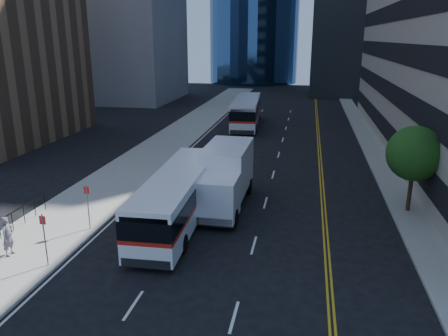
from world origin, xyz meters
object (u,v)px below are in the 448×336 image
(box_truck, at_px, (224,177))
(bus_rear, at_px, (246,111))
(pedestrian, at_px, (8,236))
(bus_front, at_px, (178,196))
(street_tree, at_px, (415,154))

(box_truck, bearing_deg, bus_rear, 95.60)
(bus_rear, distance_m, pedestrian, 34.42)
(box_truck, bearing_deg, pedestrian, -135.34)
(bus_front, bearing_deg, bus_rear, 88.56)
(bus_rear, height_order, pedestrian, bus_rear)
(bus_rear, bearing_deg, bus_front, -93.59)
(street_tree, height_order, box_truck, street_tree)
(street_tree, height_order, bus_front, street_tree)
(bus_rear, bearing_deg, box_truck, -89.01)
(street_tree, bearing_deg, box_truck, -174.63)
(bus_front, bearing_deg, pedestrian, -142.91)
(street_tree, bearing_deg, pedestrian, -154.38)
(bus_rear, relative_size, pedestrian, 6.54)
(bus_rear, bearing_deg, street_tree, -65.51)
(bus_rear, height_order, box_truck, box_truck)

